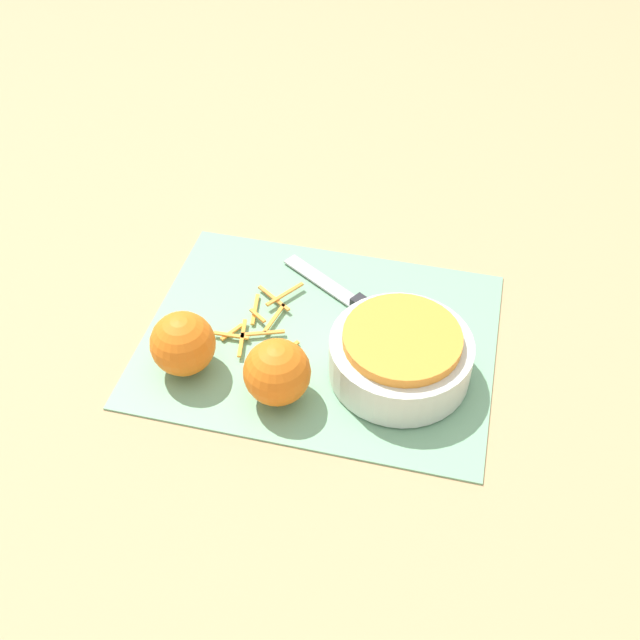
{
  "coord_description": "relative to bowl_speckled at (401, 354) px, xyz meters",
  "views": [
    {
      "loc": [
        -0.16,
        0.68,
        0.74
      ],
      "look_at": [
        0.0,
        0.0,
        0.04
      ],
      "focal_mm": 42.0,
      "sensor_mm": 36.0,
      "label": 1
    }
  ],
  "objects": [
    {
      "name": "ground_plane",
      "position": [
        0.11,
        -0.04,
        -0.04
      ],
      "size": [
        4.0,
        4.0,
        0.0
      ],
      "primitive_type": "plane",
      "color": "tan"
    },
    {
      "name": "orange_left",
      "position": [
        0.14,
        0.07,
        0.01
      ],
      "size": [
        0.08,
        0.08,
        0.08
      ],
      "color": "orange",
      "rests_on": "cutting_board"
    },
    {
      "name": "cutting_board",
      "position": [
        0.11,
        -0.04,
        -0.04
      ],
      "size": [
        0.47,
        0.36,
        0.01
      ],
      "color": "#75AD84",
      "rests_on": "ground_plane"
    },
    {
      "name": "orange_right",
      "position": [
        0.27,
        0.05,
        0.01
      ],
      "size": [
        0.08,
        0.08,
        0.08
      ],
      "color": "orange",
      "rests_on": "cutting_board"
    },
    {
      "name": "knife",
      "position": [
        0.05,
        -0.09,
        -0.03
      ],
      "size": [
        0.22,
        0.15,
        0.02
      ],
      "rotation": [
        0.0,
        0.0,
        -0.56
      ],
      "color": "#232328",
      "rests_on": "cutting_board"
    },
    {
      "name": "peel_pile",
      "position": [
        0.2,
        -0.04,
        -0.03
      ],
      "size": [
        0.12,
        0.16,
        0.01
      ],
      "color": "orange",
      "rests_on": "cutting_board"
    },
    {
      "name": "bowl_speckled",
      "position": [
        0.0,
        0.0,
        0.0
      ],
      "size": [
        0.18,
        0.18,
        0.07
      ],
      "color": "silver",
      "rests_on": "cutting_board"
    }
  ]
}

